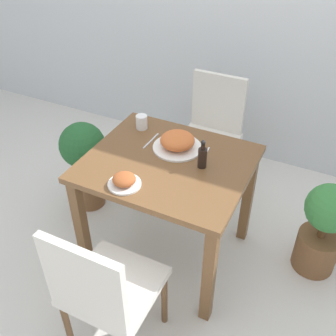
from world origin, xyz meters
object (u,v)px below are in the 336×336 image
at_px(chair_far, 211,129).
at_px(side_plate, 124,181).
at_px(potted_plant_left, 84,158).
at_px(food_plate, 177,142).
at_px(chair_near, 103,290).
at_px(potted_plant_right, 324,227).
at_px(sauce_bottle, 202,157).
at_px(drink_cup, 142,122).

xyz_separation_m(chair_far, side_plate, (-0.08, -1.08, 0.27)).
bearing_deg(potted_plant_left, food_plate, -2.67).
xyz_separation_m(food_plate, potted_plant_left, (-0.73, 0.03, -0.37)).
height_order(chair_near, food_plate, chair_near).
bearing_deg(side_plate, chair_far, 85.90).
bearing_deg(food_plate, side_plate, -103.52).
distance_m(food_plate, potted_plant_right, 1.01).
xyz_separation_m(side_plate, potted_plant_left, (-0.63, 0.46, -0.35)).
distance_m(sauce_bottle, potted_plant_right, 0.88).
distance_m(chair_near, potted_plant_left, 1.19).
bearing_deg(sauce_bottle, chair_far, 106.10).
bearing_deg(side_plate, chair_near, -72.85).
relative_size(side_plate, sauce_bottle, 1.02).
height_order(drink_cup, sauce_bottle, sauce_bottle).
height_order(chair_near, potted_plant_left, chair_near).
bearing_deg(food_plate, chair_far, 92.12).
relative_size(chair_near, sauce_bottle, 5.21).
xyz_separation_m(food_plate, sauce_bottle, (0.19, -0.10, 0.02)).
bearing_deg(food_plate, potted_plant_left, 177.33).
distance_m(sauce_bottle, potted_plant_left, 1.02).
distance_m(chair_far, potted_plant_right, 1.05).
xyz_separation_m(chair_far, drink_cup, (-0.27, -0.55, 0.28)).
xyz_separation_m(chair_near, side_plate, (-0.14, 0.44, 0.27)).
relative_size(food_plate, potted_plant_left, 0.42).
distance_m(food_plate, drink_cup, 0.31).
relative_size(potted_plant_left, potted_plant_right, 1.08).
height_order(chair_far, drink_cup, chair_far).
height_order(food_plate, potted_plant_right, food_plate).
bearing_deg(drink_cup, sauce_bottle, -22.90).
relative_size(chair_far, drink_cup, 10.06).
distance_m(chair_near, chair_far, 1.52).
bearing_deg(chair_near, drink_cup, -71.30).
bearing_deg(potted_plant_right, chair_near, -129.65).
height_order(chair_near, potted_plant_right, chair_near).
distance_m(chair_near, sauce_bottle, 0.84).
xyz_separation_m(chair_near, drink_cup, (-0.33, 0.97, 0.28)).
bearing_deg(potted_plant_right, potted_plant_left, -175.40).
bearing_deg(sauce_bottle, potted_plant_right, 20.96).
relative_size(chair_near, drink_cup, 10.06).
height_order(chair_far, food_plate, chair_far).
bearing_deg(potted_plant_right, food_plate, -169.52).
xyz_separation_m(chair_near, chair_far, (-0.06, 1.52, 0.00)).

